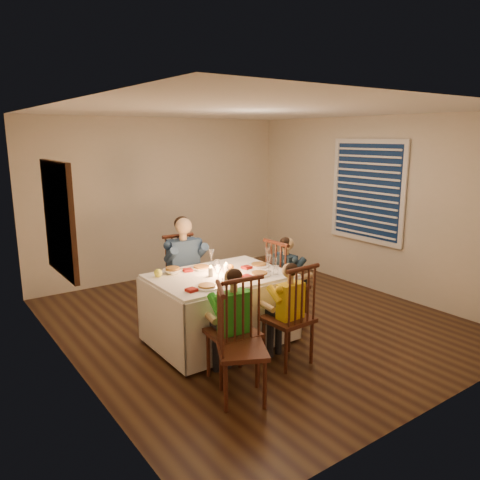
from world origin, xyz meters
TOP-DOWN VIEW (x-y plane):
  - ground at (0.00, 0.00)m, footprint 5.00×5.00m
  - wall_left at (-2.25, 0.00)m, footprint 0.02×5.00m
  - wall_right at (2.25, 0.00)m, footprint 0.02×5.00m
  - wall_back at (0.00, 2.50)m, footprint 4.50×0.02m
  - ceiling at (0.00, 0.00)m, footprint 5.00×5.00m
  - dining_table at (-0.69, -0.27)m, footprint 1.52×1.10m
  - chair_adult at (-0.67, 0.57)m, footprint 0.48×0.47m
  - chair_near_left at (-1.07, -1.08)m, footprint 0.48×0.46m
  - chair_near_right at (-0.41, -1.12)m, footprint 0.46×0.44m
  - chair_end at (0.30, -0.29)m, footprint 0.44×0.46m
  - chair_extra at (-1.20, -1.42)m, footprint 0.57×0.58m
  - adult at (-0.67, 0.57)m, footprint 0.55×0.51m
  - child_green at (-1.07, -1.08)m, footprint 0.41×0.39m
  - child_yellow at (-0.41, -1.12)m, footprint 0.37×0.34m
  - child_teal at (0.30, -0.29)m, footprint 0.36×0.39m
  - setting_adult at (-0.73, 0.05)m, footprint 0.26×0.26m
  - setting_green at (-1.05, -0.59)m, footprint 0.26×0.26m
  - setting_yellow at (-0.34, -0.55)m, footprint 0.26×0.26m
  - setting_teal at (-0.12, -0.26)m, footprint 0.26×0.26m
  - candle_left at (-0.80, -0.27)m, footprint 0.06×0.06m
  - candle_right at (-0.60, -0.27)m, footprint 0.06×0.06m
  - squash at (-1.29, 0.04)m, footprint 0.09×0.09m
  - orange_fruit at (-0.50, -0.22)m, footprint 0.08×0.08m
  - serving_bowl at (-1.09, 0.08)m, footprint 0.23×0.23m
  - wall_mirror at (-2.22, 0.30)m, footprint 0.06×0.95m
  - window_blinds at (2.21, 0.10)m, footprint 0.07×1.34m

SIDE VIEW (x-z plane):
  - ground at x=0.00m, z-range 0.00..0.00m
  - chair_adult at x=-0.67m, z-range -0.54..0.54m
  - chair_near_left at x=-1.07m, z-range -0.54..0.54m
  - chair_near_right at x=-0.41m, z-range -0.54..0.54m
  - chair_end at x=0.30m, z-range -0.54..0.54m
  - chair_extra at x=-1.20m, z-range -0.54..0.54m
  - adult at x=-0.67m, z-range -0.66..0.66m
  - child_green at x=-1.07m, z-range -0.56..0.56m
  - child_yellow at x=-0.41m, z-range -0.54..0.54m
  - child_teal at x=0.30m, z-range -0.55..0.55m
  - dining_table at x=-0.69m, z-range 0.18..0.95m
  - setting_adult at x=-0.73m, z-range 0.79..0.81m
  - setting_green at x=-1.05m, z-range 0.79..0.81m
  - setting_yellow at x=-0.34m, z-range 0.79..0.81m
  - setting_teal at x=-0.12m, z-range 0.79..0.81m
  - serving_bowl at x=-1.09m, z-range 0.79..0.84m
  - orange_fruit at x=-0.50m, z-range 0.79..0.87m
  - squash at x=-1.29m, z-range 0.79..0.88m
  - candle_left at x=-0.80m, z-range 0.79..0.89m
  - candle_right at x=-0.60m, z-range 0.79..0.89m
  - wall_left at x=-2.25m, z-range 0.00..2.60m
  - wall_right at x=2.25m, z-range 0.00..2.60m
  - wall_back at x=0.00m, z-range 0.00..2.60m
  - wall_mirror at x=-2.22m, z-range 0.92..2.08m
  - window_blinds at x=2.21m, z-range 0.73..2.27m
  - ceiling at x=0.00m, z-range 2.60..2.60m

